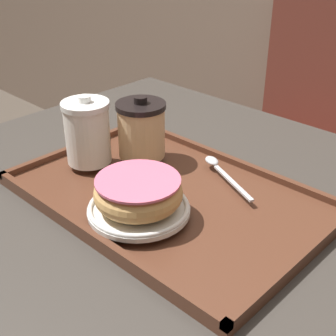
{
  "coord_description": "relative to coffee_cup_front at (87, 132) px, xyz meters",
  "views": [
    {
      "loc": [
        0.48,
        -0.53,
        1.19
      ],
      "look_at": [
        -0.01,
        -0.03,
        0.82
      ],
      "focal_mm": 50.0,
      "sensor_mm": 36.0,
      "label": 1
    }
  ],
  "objects": [
    {
      "name": "spoon",
      "position": [
        0.2,
        0.14,
        -0.06
      ],
      "size": [
        0.16,
        0.08,
        0.01
      ],
      "rotation": [
        0.0,
        0.0,
        2.72
      ],
      "color": "silver",
      "rests_on": "serving_tray"
    },
    {
      "name": "coffee_cup_front",
      "position": [
        0.0,
        0.0,
        0.0
      ],
      "size": [
        0.09,
        0.09,
        0.13
      ],
      "color": "white",
      "rests_on": "serving_tray"
    },
    {
      "name": "donut_chocolate_glazed",
      "position": [
        0.2,
        -0.06,
        -0.02
      ],
      "size": [
        0.14,
        0.14,
        0.05
      ],
      "color": "tan",
      "rests_on": "plate_with_chocolate_donut"
    },
    {
      "name": "cafe_table",
      "position": [
        0.19,
        0.06,
        -0.25
      ],
      "size": [
        1.07,
        0.89,
        0.75
      ],
      "color": "#38332D",
      "rests_on": "ground_plane"
    },
    {
      "name": "coffee_cup_rear",
      "position": [
        0.05,
        0.09,
        -0.01
      ],
      "size": [
        0.1,
        0.1,
        0.12
      ],
      "color": "#E0B784",
      "rests_on": "serving_tray"
    },
    {
      "name": "plate_with_chocolate_donut",
      "position": [
        0.2,
        -0.06,
        -0.05
      ],
      "size": [
        0.16,
        0.16,
        0.01
      ],
      "color": "white",
      "rests_on": "serving_tray"
    },
    {
      "name": "serving_tray",
      "position": [
        0.18,
        0.03,
        -0.08
      ],
      "size": [
        0.53,
        0.35,
        0.02
      ],
      "color": "#512D1E",
      "rests_on": "cafe_table"
    }
  ]
}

